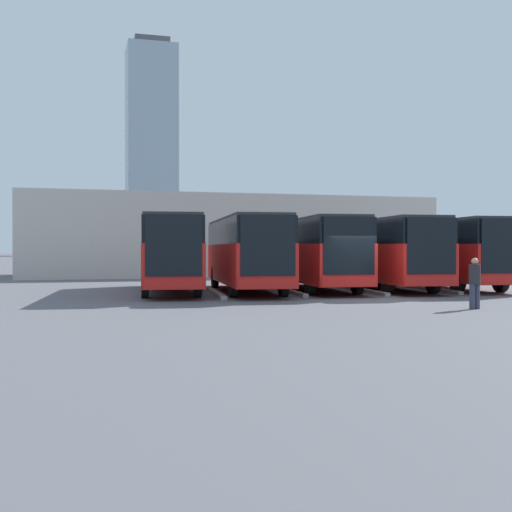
% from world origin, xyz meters
% --- Properties ---
extents(ground_plane, '(600.00, 600.00, 0.00)m').
position_xyz_m(ground_plane, '(0.00, 0.00, 0.00)').
color(ground_plane, '#5B5B60').
extents(bus_0, '(3.41, 11.11, 3.39)m').
position_xyz_m(bus_0, '(-6.95, -5.49, 1.88)').
color(bus_0, red).
rests_on(bus_0, ground_plane).
extents(curb_divider_0, '(0.79, 5.84, 0.15)m').
position_xyz_m(curb_divider_0, '(-5.22, -3.88, 0.07)').
color(curb_divider_0, '#9E9E99').
rests_on(curb_divider_0, ground_plane).
extents(bus_1, '(3.41, 11.11, 3.39)m').
position_xyz_m(bus_1, '(-3.48, -5.45, 1.88)').
color(bus_1, red).
rests_on(bus_1, ground_plane).
extents(curb_divider_1, '(0.79, 5.84, 0.15)m').
position_xyz_m(curb_divider_1, '(-1.74, -3.84, 0.07)').
color(curb_divider_1, '#9E9E99').
rests_on(curb_divider_1, ground_plane).
extents(bus_2, '(3.41, 11.11, 3.39)m').
position_xyz_m(bus_2, '(0.00, -5.79, 1.88)').
color(bus_2, red).
rests_on(bus_2, ground_plane).
extents(curb_divider_2, '(0.79, 5.84, 0.15)m').
position_xyz_m(curb_divider_2, '(1.74, -4.18, 0.07)').
color(curb_divider_2, '#9E9E99').
rests_on(curb_divider_2, ground_plane).
extents(bus_3, '(3.41, 11.11, 3.39)m').
position_xyz_m(bus_3, '(3.48, -5.40, 1.88)').
color(bus_3, red).
rests_on(bus_3, ground_plane).
extents(curb_divider_3, '(0.79, 5.84, 0.15)m').
position_xyz_m(curb_divider_3, '(5.22, -3.79, 0.07)').
color(curb_divider_3, '#9E9E99').
rests_on(curb_divider_3, ground_plane).
extents(bus_4, '(3.41, 11.11, 3.39)m').
position_xyz_m(bus_4, '(6.96, -6.02, 1.88)').
color(bus_4, red).
rests_on(bus_4, ground_plane).
extents(pedestrian, '(0.44, 0.44, 1.68)m').
position_xyz_m(pedestrian, '(-1.69, 4.80, 0.91)').
color(pedestrian, '#38384C').
rests_on(pedestrian, ground_plane).
extents(station_building, '(29.93, 12.80, 5.84)m').
position_xyz_m(station_building, '(0.00, -24.65, 2.96)').
color(station_building, beige).
rests_on(station_building, ground_plane).
extents(office_tower, '(15.54, 15.54, 68.72)m').
position_xyz_m(office_tower, '(-10.93, -183.91, 33.76)').
color(office_tower, '#93A8B7').
rests_on(office_tower, ground_plane).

